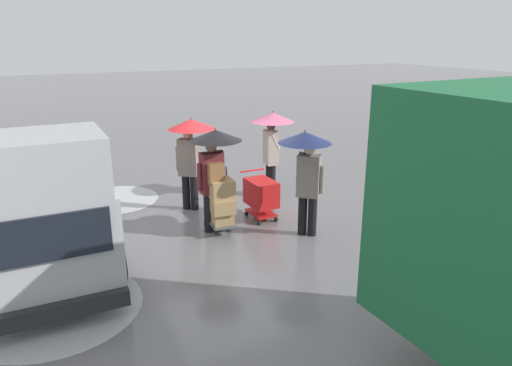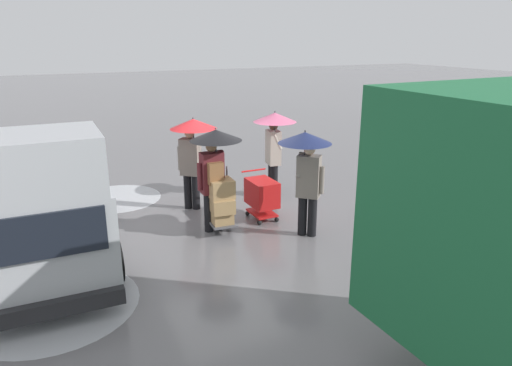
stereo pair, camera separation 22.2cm
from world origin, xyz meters
name	(u,v)px [view 2 (the right image)]	position (x,y,z in m)	size (l,w,h in m)	color
ground_plane	(224,220)	(0.00, 0.00, 0.00)	(90.00, 90.00, 0.00)	slate
slush_patch_near_cluster	(117,198)	(1.91, -2.45, 0.00)	(2.17, 2.17, 0.01)	silver
slush_patch_under_van	(461,307)	(-1.96, 4.74, 0.00)	(1.45, 1.45, 0.01)	#ADAFB5
slush_patch_mid_street	(52,305)	(3.57, 2.14, 0.00)	(2.55, 2.55, 0.01)	#ADAFB5
cargo_van_parked_right	(40,197)	(3.56, 0.41, 1.18)	(2.21, 5.35, 2.60)	#B7BABF
shopping_cart_vendor	(262,194)	(-0.79, 0.28, 0.57)	(0.58, 0.83, 1.02)	red
hand_dolly_boxes	(221,202)	(0.28, 0.63, 0.66)	(0.55, 0.73, 1.32)	#515156
pedestrian_pink_side	(192,142)	(0.36, -0.95, 1.58)	(1.04, 1.04, 2.15)	black
pedestrian_black_side	(307,160)	(-1.21, 1.42, 1.57)	(1.04, 1.04, 2.15)	black
pedestrian_white_side	(274,134)	(-1.71, -0.99, 1.58)	(1.04, 1.04, 2.15)	black
pedestrian_far_side	(214,157)	(0.34, 0.45, 1.57)	(1.04, 1.04, 2.15)	black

